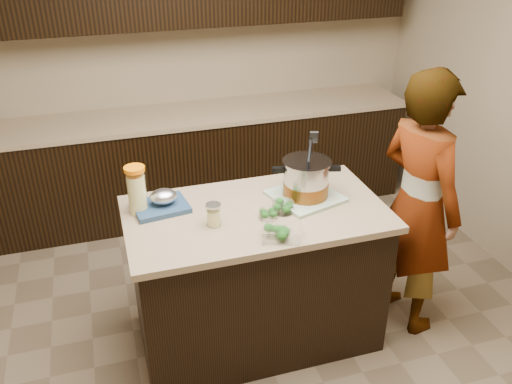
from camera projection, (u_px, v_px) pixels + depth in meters
ground_plane at (256, 333)px, 3.45m from camera, size 4.00×4.00×0.00m
room_shell at (256, 67)px, 2.64m from camera, size 4.04×4.04×2.72m
back_cabinets at (194, 106)px, 4.48m from camera, size 3.60×0.63×2.33m
island at (256, 275)px, 3.24m from camera, size 1.46×0.81×0.90m
dish_towel at (305, 196)px, 3.16m from camera, size 0.45×0.45×0.02m
stock_pot at (306, 181)px, 3.11m from camera, size 0.39×0.34×0.40m
lemonade_pitcher at (137, 192)px, 2.96m from camera, size 0.13×0.13×0.27m
mason_jar at (214, 215)px, 2.87m from camera, size 0.10×0.10×0.13m
broccoli_tub_left at (283, 207)px, 3.01m from camera, size 0.14×0.14×0.06m
broccoli_tub_right at (268, 214)px, 2.95m from camera, size 0.14×0.14×0.05m
broccoli_tub_rect at (281, 233)px, 2.77m from camera, size 0.24×0.20×0.07m
blue_tray at (162, 203)px, 3.03m from camera, size 0.32×0.27×0.11m
person at (418, 204)px, 3.23m from camera, size 0.52×0.68×1.67m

